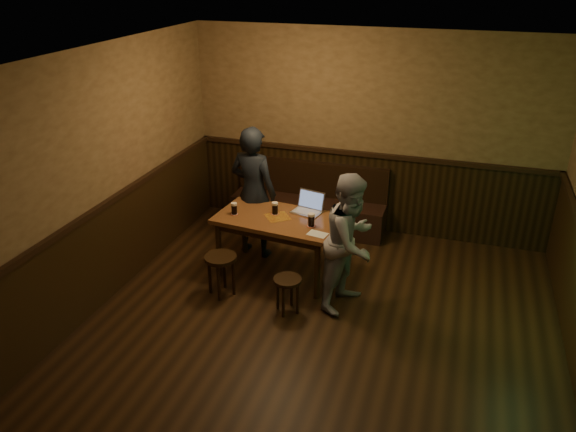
# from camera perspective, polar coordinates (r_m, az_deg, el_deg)

# --- Properties ---
(room) EXTENTS (5.04, 6.04, 2.84)m
(room) POSITION_cam_1_polar(r_m,az_deg,el_deg) (5.33, 2.90, -2.05)
(room) COLOR black
(room) RESTS_ON ground
(bench) EXTENTS (2.20, 0.50, 0.95)m
(bench) POSITION_cam_1_polar(r_m,az_deg,el_deg) (8.10, 2.13, 0.87)
(bench) COLOR black
(bench) RESTS_ON ground
(pub_table) EXTENTS (1.52, 0.97, 0.78)m
(pub_table) POSITION_cam_1_polar(r_m,az_deg,el_deg) (6.75, -1.05, -0.88)
(pub_table) COLOR brown
(pub_table) RESTS_ON ground
(stool_left) EXTENTS (0.43, 0.43, 0.50)m
(stool_left) POSITION_cam_1_polar(r_m,az_deg,el_deg) (6.51, -6.84, -4.84)
(stool_left) COLOR black
(stool_left) RESTS_ON ground
(stool_right) EXTENTS (0.34, 0.34, 0.42)m
(stool_right) POSITION_cam_1_polar(r_m,az_deg,el_deg) (6.18, -0.05, -7.04)
(stool_right) COLOR black
(stool_right) RESTS_ON ground
(pint_left) EXTENTS (0.10, 0.10, 0.15)m
(pint_left) POSITION_cam_1_polar(r_m,az_deg,el_deg) (6.78, -5.49, 0.76)
(pint_left) COLOR maroon
(pint_left) RESTS_ON pub_table
(pint_mid) EXTENTS (0.10, 0.10, 0.15)m
(pint_mid) POSITION_cam_1_polar(r_m,az_deg,el_deg) (6.75, -1.33, 0.80)
(pint_mid) COLOR maroon
(pint_mid) RESTS_ON pub_table
(pint_right) EXTENTS (0.10, 0.10, 0.16)m
(pint_right) POSITION_cam_1_polar(r_m,az_deg,el_deg) (6.45, 2.38, -0.39)
(pint_right) COLOR maroon
(pint_right) RESTS_ON pub_table
(laptop) EXTENTS (0.40, 0.34, 0.24)m
(laptop) POSITION_cam_1_polar(r_m,az_deg,el_deg) (6.83, 2.10, 0.96)
(laptop) COLOR silver
(laptop) RESTS_ON pub_table
(menu) EXTENTS (0.24, 0.19, 0.00)m
(menu) POSITION_cam_1_polar(r_m,az_deg,el_deg) (6.30, 3.01, -1.84)
(menu) COLOR silver
(menu) RESTS_ON pub_table
(person_suit) EXTENTS (0.69, 0.51, 1.73)m
(person_suit) POSITION_cam_1_polar(r_m,az_deg,el_deg) (7.19, -3.53, 2.43)
(person_suit) COLOR black
(person_suit) RESTS_ON ground
(person_grey) EXTENTS (0.79, 0.90, 1.57)m
(person_grey) POSITION_cam_1_polar(r_m,az_deg,el_deg) (6.15, 6.41, -2.63)
(person_grey) COLOR #939499
(person_grey) RESTS_ON ground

